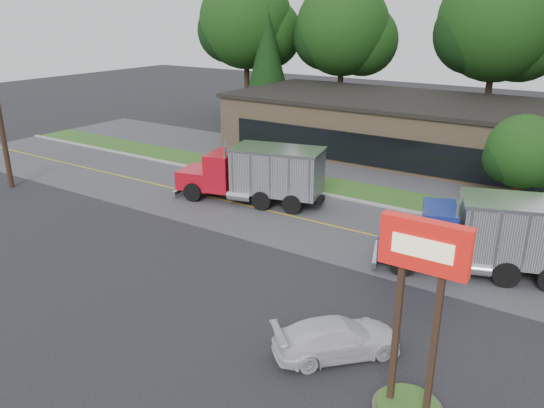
{
  "coord_description": "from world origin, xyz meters",
  "views": [
    {
      "loc": [
        13.87,
        -14.24,
        10.6
      ],
      "look_at": [
        0.48,
        5.94,
        1.8
      ],
      "focal_mm": 35.0,
      "sensor_mm": 36.0,
      "label": 1
    }
  ],
  "objects_px": {
    "rally_car": "(337,338)",
    "dump_truck_blue": "(490,234)",
    "bilo_sign": "(412,360)",
    "dump_truck_red": "(258,173)"
  },
  "relations": [
    {
      "from": "dump_truck_red",
      "to": "bilo_sign",
      "type": "bearing_deg",
      "value": 124.05
    },
    {
      "from": "bilo_sign",
      "to": "dump_truck_blue",
      "type": "height_order",
      "value": "bilo_sign"
    },
    {
      "from": "bilo_sign",
      "to": "dump_truck_red",
      "type": "distance_m",
      "value": 18.42
    },
    {
      "from": "bilo_sign",
      "to": "dump_truck_red",
      "type": "relative_size",
      "value": 0.66
    },
    {
      "from": "bilo_sign",
      "to": "dump_truck_red",
      "type": "height_order",
      "value": "bilo_sign"
    },
    {
      "from": "rally_car",
      "to": "dump_truck_blue",
      "type": "bearing_deg",
      "value": -65.02
    },
    {
      "from": "dump_truck_red",
      "to": "rally_car",
      "type": "bearing_deg",
      "value": 121.16
    },
    {
      "from": "bilo_sign",
      "to": "dump_truck_red",
      "type": "xyz_separation_m",
      "value": [
        -13.62,
        12.39,
        -0.22
      ]
    },
    {
      "from": "dump_truck_blue",
      "to": "bilo_sign",
      "type": "bearing_deg",
      "value": 72.41
    },
    {
      "from": "rally_car",
      "to": "bilo_sign",
      "type": "bearing_deg",
      "value": -167.44
    }
  ]
}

